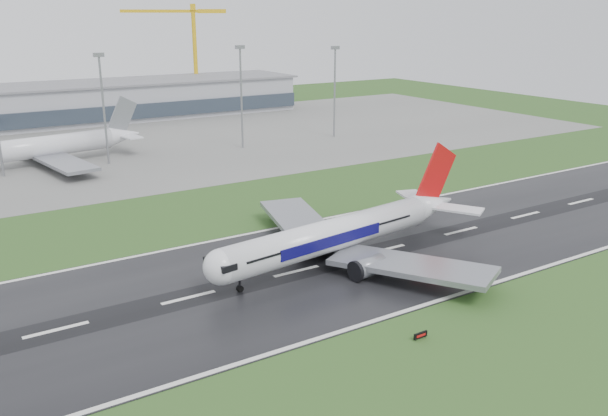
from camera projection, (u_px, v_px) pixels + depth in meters
ground at (189, 298)px, 98.53m from camera, size 520.00×520.00×0.00m
runway at (189, 298)px, 98.52m from camera, size 400.00×45.00×0.10m
apron at (41, 154)px, 199.72m from camera, size 400.00×130.00×0.08m
terminal at (10, 108)px, 246.08m from camera, size 240.00×36.00×15.00m
main_airliner at (348, 212)px, 112.30m from camera, size 66.19×63.75×17.55m
parked_airliner at (43, 135)px, 183.39m from camera, size 68.28×64.86×17.60m
tower_crane at (195, 57)px, 296.65m from camera, size 46.73×17.80×47.48m
runway_sign at (420, 336)px, 85.95m from camera, size 2.27×0.93×1.04m
floodmast_3 at (104, 112)px, 182.36m from camera, size 0.64×0.64×31.38m
floodmast_4 at (241, 100)px, 204.94m from camera, size 0.64×0.64×32.39m
floodmast_5 at (335, 94)px, 224.03m from camera, size 0.64×0.64×31.22m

